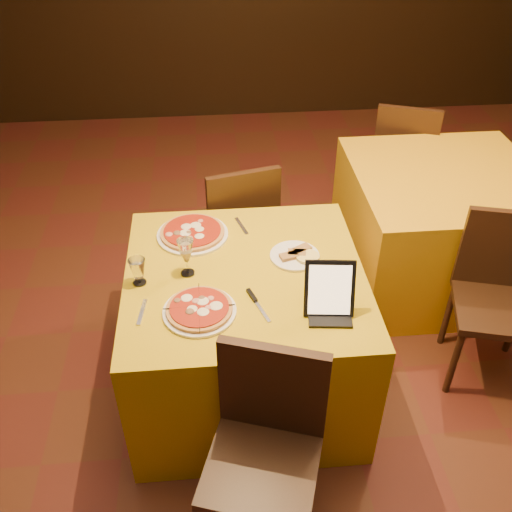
{
  "coord_description": "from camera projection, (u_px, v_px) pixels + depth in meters",
  "views": [
    {
      "loc": [
        -0.26,
        -2.05,
        2.4
      ],
      "look_at": [
        -0.08,
        -0.04,
        0.86
      ],
      "focal_mm": 40.0,
      "sensor_mm": 36.0,
      "label": 1
    }
  ],
  "objects": [
    {
      "name": "tablet",
      "position": [
        330.0,
        289.0,
        2.34
      ],
      "size": [
        0.22,
        0.12,
        0.24
      ],
      "primitive_type": "cube",
      "rotation": [
        -0.35,
        0.0,
        -0.11
      ],
      "color": "black",
      "rests_on": "main_table"
    },
    {
      "name": "chair_main_far",
      "position": [
        235.0,
        224.0,
        3.46
      ],
      "size": [
        0.57,
        0.57,
        0.91
      ],
      "primitive_type": null,
      "rotation": [
        0.0,
        0.0,
        3.38
      ],
      "color": "black",
      "rests_on": "floor"
    },
    {
      "name": "wine_glass",
      "position": [
        186.0,
        257.0,
        2.55
      ],
      "size": [
        0.08,
        0.08,
        0.19
      ],
      "primitive_type": null,
      "rotation": [
        0.0,
        0.0,
        0.17
      ],
      "color": "#D7C47A",
      "rests_on": "main_table"
    },
    {
      "name": "main_table",
      "position": [
        246.0,
        331.0,
        2.84
      ],
      "size": [
        1.1,
        1.1,
        0.75
      ],
      "primitive_type": "cube",
      "color": "gold",
      "rests_on": "floor"
    },
    {
      "name": "fork_far",
      "position": [
        241.0,
        226.0,
        2.91
      ],
      "size": [
        0.06,
        0.16,
        0.01
      ],
      "primitive_type": "cube",
      "rotation": [
        0.0,
        0.0,
        1.86
      ],
      "color": "#B4B5BB",
      "rests_on": "main_table"
    },
    {
      "name": "fork_near",
      "position": [
        142.0,
        312.0,
        2.4
      ],
      "size": [
        0.04,
        0.16,
        0.01
      ],
      "primitive_type": "cube",
      "rotation": [
        0.0,
        0.0,
        1.44
      ],
      "color": "silver",
      "rests_on": "main_table"
    },
    {
      "name": "floor",
      "position": [
        269.0,
        377.0,
        3.1
      ],
      "size": [
        6.0,
        7.0,
        0.01
      ],
      "primitive_type": "cube",
      "color": "#5E2D19",
      "rests_on": "ground"
    },
    {
      "name": "knife",
      "position": [
        260.0,
        308.0,
        2.42
      ],
      "size": [
        0.08,
        0.18,
        0.01
      ],
      "primitive_type": "cube",
      "rotation": [
        0.0,
        0.0,
        1.91
      ],
      "color": "#B4B4BC",
      "rests_on": "main_table"
    },
    {
      "name": "cutlet_dish",
      "position": [
        295.0,
        255.0,
        2.7
      ],
      "size": [
        0.24,
        0.24,
        0.03
      ],
      "rotation": [
        0.0,
        0.0,
        0.34
      ],
      "color": "white",
      "rests_on": "main_table"
    },
    {
      "name": "water_glass",
      "position": [
        138.0,
        272.0,
        2.52
      ],
      "size": [
        0.09,
        0.09,
        0.13
      ],
      "primitive_type": null,
      "rotation": [
        0.0,
        0.0,
        -0.16
      ],
      "color": "white",
      "rests_on": "main_table"
    },
    {
      "name": "chair_side_far",
      "position": [
        402.0,
        157.0,
        4.14
      ],
      "size": [
        0.48,
        0.48,
        0.91
      ],
      "primitive_type": null,
      "rotation": [
        0.0,
        0.0,
        2.78
      ],
      "color": "black",
      "rests_on": "floor"
    },
    {
      "name": "chair_main_near",
      "position": [
        262.0,
        467.0,
        2.15
      ],
      "size": [
        0.52,
        0.52,
        0.91
      ],
      "primitive_type": null,
      "rotation": [
        0.0,
        0.0,
        -0.32
      ],
      "color": "black",
      "rests_on": "floor"
    },
    {
      "name": "pizza_far",
      "position": [
        192.0,
        233.0,
        2.84
      ],
      "size": [
        0.36,
        0.36,
        0.03
      ],
      "rotation": [
        0.0,
        0.0,
        0.14
      ],
      "color": "white",
      "rests_on": "main_table"
    },
    {
      "name": "side_table",
      "position": [
        437.0,
        227.0,
        3.57
      ],
      "size": [
        1.1,
        1.1,
        0.75
      ],
      "primitive_type": "cube",
      "color": "#E3A10E",
      "rests_on": "floor"
    },
    {
      "name": "pizza_near",
      "position": [
        199.0,
        310.0,
        2.39
      ],
      "size": [
        0.31,
        0.31,
        0.03
      ],
      "rotation": [
        0.0,
        0.0,
        -0.27
      ],
      "color": "white",
      "rests_on": "main_table"
    },
    {
      "name": "chair_side_near",
      "position": [
        497.0,
        308.0,
        2.86
      ],
      "size": [
        0.58,
        0.58,
        0.91
      ],
      "primitive_type": null,
      "rotation": [
        0.0,
        0.0,
        -0.27
      ],
      "color": "black",
      "rests_on": "floor"
    }
  ]
}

